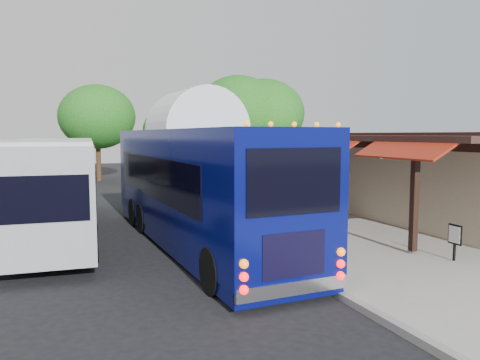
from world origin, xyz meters
name	(u,v)px	position (x,y,z in m)	size (l,w,h in m)	color
ground	(238,240)	(0.00, 0.00, 0.00)	(90.00, 90.00, 0.00)	black
sidewalk	(309,211)	(5.00, 4.00, 0.07)	(10.00, 40.00, 0.15)	#9E9B93
curb	(204,218)	(0.05, 4.00, 0.07)	(0.20, 40.00, 0.16)	gray
station_shelter	(371,170)	(8.38, 4.00, 1.85)	(8.15, 20.00, 3.60)	tan
coach_bus	(196,179)	(-1.45, -0.07, 2.12)	(3.13, 12.43, 3.94)	#080E5F
city_bus	(53,182)	(-5.69, 3.36, 1.86)	(3.51, 12.64, 3.36)	#909498
ped_a	(233,193)	(1.67, 4.92, 0.95)	(0.58, 0.38, 1.60)	black
ped_b	(329,222)	(1.85, -2.64, 0.95)	(0.78, 0.60, 1.60)	black
ped_c	(237,189)	(2.53, 6.57, 0.92)	(0.90, 0.38, 1.54)	black
ped_d	(221,177)	(3.40, 11.51, 1.02)	(1.13, 0.65, 1.75)	black
sign_board	(455,236)	(4.29, -5.00, 0.82)	(0.06, 0.45, 0.99)	black
tree_left	(174,131)	(2.32, 18.55, 3.76)	(4.41, 4.41, 5.65)	#382314
tree_mid	(238,112)	(6.72, 17.17, 5.16)	(6.04, 6.04, 7.73)	#382314
tree_right	(264,114)	(8.66, 17.02, 5.04)	(5.90, 5.90, 7.55)	#382314
tree_far	(97,117)	(-2.57, 22.54, 4.84)	(5.67, 5.67, 7.26)	#382314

